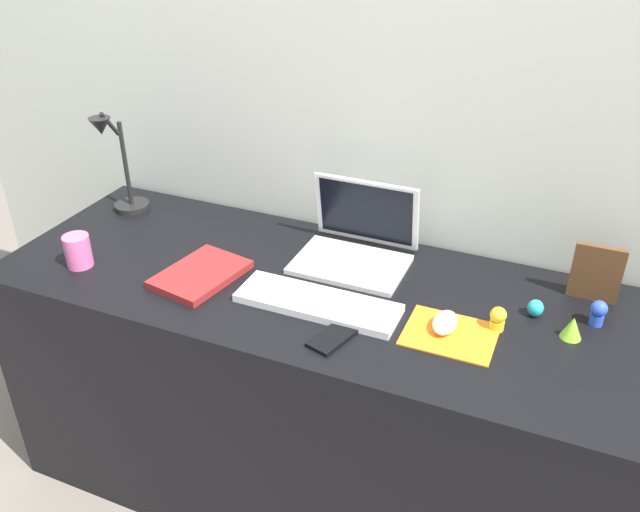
{
  "coord_description": "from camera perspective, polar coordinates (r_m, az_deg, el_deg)",
  "views": [
    {
      "loc": [
        0.6,
        -1.34,
        1.68
      ],
      "look_at": [
        0.02,
        0.0,
        0.83
      ],
      "focal_mm": 37.37,
      "sensor_mm": 36.0,
      "label": 1
    }
  ],
  "objects": [
    {
      "name": "coffee_mug",
      "position": [
        1.92,
        -20.02,
        0.41
      ],
      "size": [
        0.07,
        0.07,
        0.09
      ],
      "primitive_type": "cylinder",
      "color": "pink",
      "rests_on": "desk"
    },
    {
      "name": "toy_figurine_lime",
      "position": [
        1.64,
        20.8,
        -5.76
      ],
      "size": [
        0.05,
        0.05,
        0.05
      ],
      "primitive_type": "cone",
      "color": "#8CDB33",
      "rests_on": "desk"
    },
    {
      "name": "toy_figurine_cyan",
      "position": [
        1.7,
        17.97,
        -4.26
      ],
      "size": [
        0.04,
        0.04,
        0.04
      ],
      "primitive_type": "ellipsoid",
      "color": "#28B7CC",
      "rests_on": "desk"
    },
    {
      "name": "toy_figurine_yellow",
      "position": [
        1.62,
        14.99,
        -5.17
      ],
      "size": [
        0.04,
        0.04,
        0.06
      ],
      "color": "yellow",
      "rests_on": "desk"
    },
    {
      "name": "keyboard",
      "position": [
        1.65,
        -0.19,
        -4.05
      ],
      "size": [
        0.41,
        0.13,
        0.02
      ],
      "primitive_type": "cube",
      "color": "white",
      "rests_on": "desk"
    },
    {
      "name": "picture_frame",
      "position": [
        1.78,
        22.59,
        -1.37
      ],
      "size": [
        0.12,
        0.02,
        0.15
      ],
      "primitive_type": "cube",
      "color": "brown",
      "rests_on": "desk"
    },
    {
      "name": "ground_plane",
      "position": [
        2.23,
        -0.61,
        -18.65
      ],
      "size": [
        6.0,
        6.0,
        0.0
      ],
      "primitive_type": "plane",
      "color": "slate"
    },
    {
      "name": "mouse",
      "position": [
        1.59,
        10.66,
        -5.62
      ],
      "size": [
        0.06,
        0.1,
        0.03
      ],
      "primitive_type": "ellipsoid",
      "color": "white",
      "rests_on": "mousepad"
    },
    {
      "name": "back_wall",
      "position": [
        2.01,
        3.42,
        4.02
      ],
      "size": [
        2.9,
        0.05,
        1.59
      ],
      "primitive_type": "cube",
      "color": "beige",
      "rests_on": "ground_plane"
    },
    {
      "name": "desk",
      "position": [
        1.97,
        -0.67,
        -11.52
      ],
      "size": [
        1.7,
        0.64,
        0.74
      ],
      "primitive_type": "cube",
      "color": "black",
      "rests_on": "ground_plane"
    },
    {
      "name": "desk_lamp",
      "position": [
        2.13,
        -16.9,
        7.27
      ],
      "size": [
        0.11,
        0.17,
        0.34
      ],
      "color": "black",
      "rests_on": "desk"
    },
    {
      "name": "toy_figurine_blue",
      "position": [
        1.71,
        22.72,
        -4.45
      ],
      "size": [
        0.04,
        0.04,
        0.06
      ],
      "color": "blue",
      "rests_on": "desk"
    },
    {
      "name": "laptop",
      "position": [
        1.84,
        3.22,
        1.34
      ],
      "size": [
        0.3,
        0.25,
        0.21
      ],
      "color": "white",
      "rests_on": "desk"
    },
    {
      "name": "cell_phone",
      "position": [
        1.55,
        1.14,
        -6.96
      ],
      "size": [
        0.1,
        0.14,
        0.01
      ],
      "primitive_type": "cube",
      "rotation": [
        0.0,
        0.0,
        -0.28
      ],
      "color": "black",
      "rests_on": "desk"
    },
    {
      "name": "mousepad",
      "position": [
        1.59,
        11.07,
        -6.6
      ],
      "size": [
        0.21,
        0.17,
        0.0
      ],
      "primitive_type": "cube",
      "color": "orange",
      "rests_on": "desk"
    },
    {
      "name": "notebook_pad",
      "position": [
        1.79,
        -10.19,
        -1.55
      ],
      "size": [
        0.21,
        0.27,
        0.02
      ],
      "primitive_type": "cube",
      "rotation": [
        0.0,
        0.0,
        -0.18
      ],
      "color": "maroon",
      "rests_on": "desk"
    }
  ]
}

